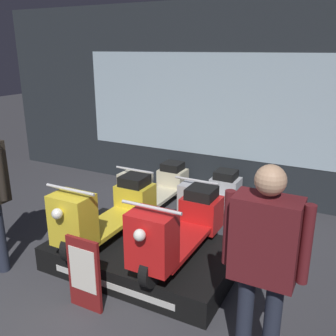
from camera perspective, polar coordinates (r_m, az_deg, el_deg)
shop_wall_back at (r=6.34m, az=7.23°, el=9.84°), size 8.94×0.09×3.20m
display_platform at (r=4.51m, az=-3.82°, el=-13.18°), size 2.11×1.29×0.29m
scooter_display_left at (r=4.53m, az=-9.09°, el=-6.31°), size 0.61×1.67×0.82m
scooter_display_right at (r=4.08m, az=1.86°, el=-8.93°), size 0.61×1.67×0.82m
scooter_backrow_0 at (r=6.00m, az=-1.86°, el=-2.93°), size 0.61×1.67×0.82m
scooter_backrow_1 at (r=5.62m, az=6.76°, el=-4.52°), size 0.61×1.67×0.82m
person_right_browsing at (r=2.90m, az=14.43°, el=-12.49°), size 0.64×0.27×1.71m
price_sign_board at (r=3.84m, az=-12.67°, el=-15.48°), size 0.37×0.04×0.77m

